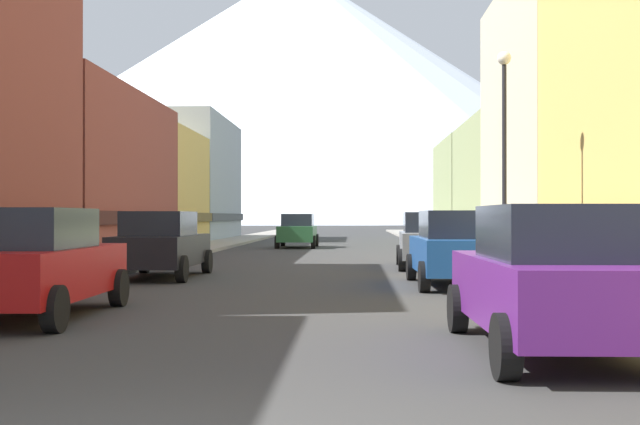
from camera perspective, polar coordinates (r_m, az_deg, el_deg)
sidewalk_left at (r=40.56m, az=-8.40°, el=-2.50°), size 2.50×100.00×0.15m
sidewalk_right at (r=40.13m, az=9.44°, el=-2.52°), size 2.50×100.00×0.15m
storefront_left_2 at (r=35.41m, az=-20.16°, el=2.43°), size 9.75×13.76×6.88m
storefront_left_3 at (r=45.60m, az=-12.92°, el=1.52°), size 6.72×8.78×6.40m
storefront_left_4 at (r=56.97m, az=-11.33°, el=2.18°), size 9.68×13.45×8.49m
storefront_right_2 at (r=34.61m, az=21.15°, el=5.98°), size 10.13×11.85×11.17m
storefront_right_3 at (r=45.21m, az=15.41°, el=1.84°), size 8.31×11.03×6.88m
storefront_right_4 at (r=56.74m, az=13.26°, el=1.43°), size 9.32×11.61×6.92m
car_left_0 at (r=13.62m, az=-19.95°, el=-3.41°), size 2.15×4.44×1.78m
car_left_1 at (r=21.70m, az=-11.37°, el=-2.25°), size 2.08×4.41×1.78m
car_right_0 at (r=9.94m, az=16.58°, el=-4.58°), size 2.12×4.43×1.78m
car_right_1 at (r=18.97m, az=9.79°, el=-2.54°), size 2.11×4.42×1.78m
car_right_2 at (r=25.56m, az=7.90°, el=-1.96°), size 2.20×4.46×1.78m
car_driving_0 at (r=41.87m, az=-1.62°, el=-1.31°), size 2.06×4.40×1.78m
potted_plant_0 at (r=25.94m, az=-16.41°, el=-2.40°), size 0.68×0.68×1.00m
potted_plant_1 at (r=22.54m, az=-19.41°, el=-3.16°), size 0.54×0.54×0.78m
potted_plant_2 at (r=24.90m, az=15.51°, el=-2.59°), size 0.58×0.58×0.85m
pedestrian_0 at (r=22.76m, az=-17.15°, el=-2.23°), size 0.36×0.36×1.57m
streetlamp_right at (r=21.56m, az=13.12°, el=5.95°), size 0.36×0.36×5.86m
mountain_backdrop at (r=268.68m, az=-1.71°, el=8.53°), size 245.70×245.70×85.60m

